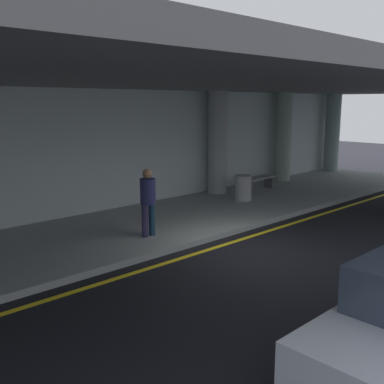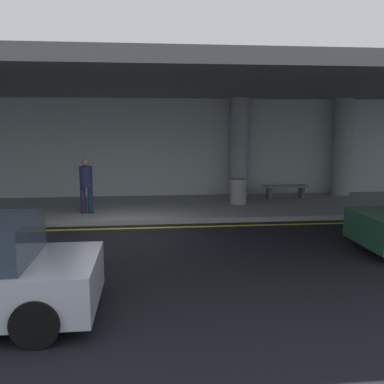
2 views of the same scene
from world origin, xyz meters
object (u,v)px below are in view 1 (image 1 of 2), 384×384
object	(u,v)px
support_column_far_left	(218,143)
bench_metal	(259,180)
support_column_center	(332,133)
trash_bin_steel	(243,188)
person_waiting_for_ride	(148,198)
support_column_left_mid	(283,137)

from	to	relation	value
support_column_far_left	bench_metal	size ratio (longest dim) A/B	2.28
support_column_center	trash_bin_steel	xyz separation A→B (m)	(-8.33, -1.52, -1.40)
person_waiting_for_ride	trash_bin_steel	xyz separation A→B (m)	(4.93, 1.12, -0.54)
bench_metal	support_column_center	bearing A→B (deg)	6.05
support_column_left_mid	support_column_center	world-z (taller)	same
support_column_far_left	support_column_left_mid	size ratio (longest dim) A/B	1.00
support_column_left_mid	support_column_center	distance (m)	4.00
person_waiting_for_ride	bench_metal	distance (m)	7.17
support_column_far_left	trash_bin_steel	size ratio (longest dim) A/B	4.29
support_column_left_mid	person_waiting_for_ride	world-z (taller)	support_column_left_mid
bench_metal	person_waiting_for_ride	bearing A→B (deg)	-164.05
support_column_far_left	person_waiting_for_ride	size ratio (longest dim) A/B	2.17
support_column_center	support_column_left_mid	bearing A→B (deg)	180.00
support_column_far_left	bench_metal	world-z (taller)	support_column_far_left
support_column_center	trash_bin_steel	distance (m)	8.59
support_column_left_mid	trash_bin_steel	bearing A→B (deg)	-160.62
support_column_left_mid	trash_bin_steel	size ratio (longest dim) A/B	4.29
bench_metal	support_column_far_left	bearing A→B (deg)	157.00
support_column_far_left	person_waiting_for_ride	xyz separation A→B (m)	(-5.27, -2.64, -0.86)
support_column_center	person_waiting_for_ride	size ratio (longest dim) A/B	2.17
support_column_far_left	trash_bin_steel	world-z (taller)	support_column_far_left
support_column_left_mid	bench_metal	distance (m)	2.90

